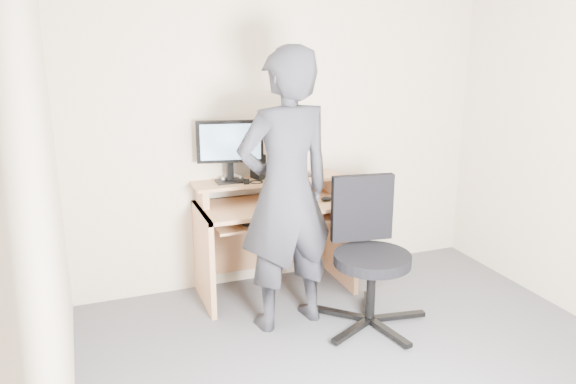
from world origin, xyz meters
TOP-DOWN VIEW (x-y plane):
  - back_wall at (0.00, 1.75)m, footprint 3.50×0.02m
  - desk at (-0.20, 1.53)m, footprint 1.20×0.60m
  - monitor at (-0.51, 1.60)m, footprint 0.50×0.15m
  - external_drive at (-0.27, 1.64)m, footprint 0.10×0.14m
  - travel_mug at (-0.02, 1.62)m, footprint 0.09×0.09m
  - smartphone at (0.13, 1.60)m, footprint 0.09×0.14m
  - charger at (-0.41, 1.51)m, footprint 0.05×0.05m
  - headphones at (-0.49, 1.66)m, footprint 0.20×0.20m
  - keyboard at (-0.27, 1.36)m, footprint 0.46×0.18m
  - mouse at (0.20, 1.35)m, footprint 0.11×0.09m
  - office_chair at (0.26, 0.77)m, footprint 0.81×0.81m
  - person at (-0.30, 0.95)m, footprint 0.78×0.57m

SIDE VIEW (x-z plane):
  - desk at x=-0.20m, z-range 0.09..1.00m
  - office_chair at x=0.26m, z-range 0.05..1.08m
  - keyboard at x=-0.27m, z-range 0.65..0.68m
  - mouse at x=0.20m, z-range 0.75..0.79m
  - smartphone at x=0.13m, z-range 0.91..0.92m
  - headphones at x=-0.49m, z-range 0.89..0.95m
  - charger at x=-0.41m, z-range 0.91..0.94m
  - person at x=-0.30m, z-range 0.00..1.96m
  - travel_mug at x=-0.02m, z-range 0.91..1.07m
  - external_drive at x=-0.27m, z-range 0.91..1.11m
  - monitor at x=-0.51m, z-range 0.96..1.44m
  - back_wall at x=0.00m, z-range 0.00..2.50m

